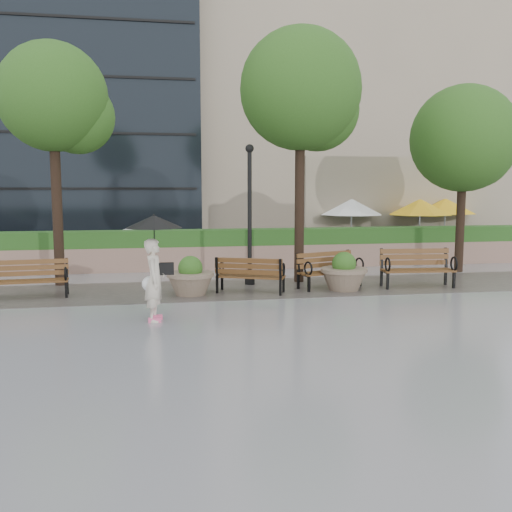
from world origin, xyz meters
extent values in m
plane|color=gray|center=(0.00, 0.00, 0.00)|extent=(100.00, 100.00, 0.00)
cube|color=#383330|center=(0.00, 3.00, 0.01)|extent=(28.00, 3.20, 0.01)
cube|color=#906B5D|center=(0.00, 7.00, 0.40)|extent=(24.00, 0.80, 0.80)
cube|color=#254D19|center=(0.00, 7.00, 1.08)|extent=(24.00, 0.75, 0.55)
cube|color=tan|center=(9.50, 10.00, 2.00)|extent=(10.00, 0.60, 4.00)
cube|color=#254D19|center=(9.00, 7.80, 0.45)|extent=(8.00, 0.50, 0.90)
cube|color=black|center=(0.00, 11.00, 0.00)|extent=(40.00, 7.00, 0.00)
cube|color=black|center=(-9.00, 22.00, 12.50)|extent=(20.00, 10.00, 25.00)
cube|color=tan|center=(10.00, 23.00, 10.00)|extent=(18.00, 10.00, 20.00)
cube|color=brown|center=(-4.51, 2.66, 0.43)|extent=(1.81, 0.67, 0.05)
cube|color=brown|center=(-4.53, 2.93, 0.74)|extent=(1.78, 0.26, 0.42)
cube|color=black|center=(-4.51, 2.69, 0.23)|extent=(1.82, 0.77, 0.45)
torus|color=black|center=(-3.66, 2.55, 0.61)|extent=(0.08, 0.37, 0.37)
cube|color=brown|center=(1.06, 2.41, 0.44)|extent=(1.86, 1.17, 0.05)
cube|color=brown|center=(0.95, 2.15, 0.75)|extent=(1.70, 0.79, 0.42)
cube|color=black|center=(1.04, 2.38, 0.23)|extent=(1.90, 1.26, 0.46)
torus|color=black|center=(1.91, 2.25, 0.62)|extent=(0.18, 0.36, 0.37)
torus|color=black|center=(0.34, 2.89, 0.62)|extent=(0.18, 0.36, 0.37)
cube|color=brown|center=(3.34, 2.70, 0.45)|extent=(1.92, 1.13, 0.05)
cube|color=brown|center=(3.25, 2.97, 0.77)|extent=(1.78, 0.73, 0.43)
cube|color=black|center=(3.33, 2.73, 0.24)|extent=(1.96, 1.23, 0.47)
torus|color=black|center=(2.58, 2.24, 0.63)|extent=(0.17, 0.37, 0.38)
torus|color=black|center=(4.23, 2.82, 0.63)|extent=(0.17, 0.37, 0.38)
cube|color=brown|center=(5.77, 2.35, 0.49)|extent=(2.03, 0.76, 0.06)
cube|color=brown|center=(5.79, 2.66, 0.83)|extent=(1.99, 0.30, 0.47)
cube|color=black|center=(5.77, 2.38, 0.25)|extent=(2.04, 0.87, 0.51)
torus|color=black|center=(4.82, 2.23, 0.68)|extent=(0.09, 0.41, 0.41)
torus|color=black|center=(6.68, 2.07, 0.68)|extent=(0.09, 0.41, 0.41)
cylinder|color=#7F6B56|center=(-0.53, 2.36, 0.54)|extent=(1.22, 1.22, 0.10)
sphere|color=#214A15|center=(-0.53, 2.36, 0.71)|extent=(0.63, 0.63, 0.63)
cylinder|color=#7F6B56|center=(3.60, 2.31, 0.56)|extent=(1.26, 1.26, 0.10)
sphere|color=#214A15|center=(3.60, 2.31, 0.73)|extent=(0.65, 0.65, 0.65)
cylinder|color=black|center=(1.24, 3.65, 1.90)|extent=(0.12, 0.12, 3.81)
cylinder|color=black|center=(1.24, 3.65, 0.15)|extent=(0.28, 0.28, 0.30)
sphere|color=black|center=(1.24, 3.65, 3.86)|extent=(0.24, 0.24, 0.24)
cylinder|color=black|center=(-4.10, 4.50, 2.45)|extent=(0.28, 0.28, 4.90)
sphere|color=#214A15|center=(-4.10, 4.50, 5.25)|extent=(2.99, 2.99, 2.99)
sphere|color=#214A15|center=(-3.50, 4.80, 4.76)|extent=(2.09, 2.09, 2.09)
cylinder|color=black|center=(2.75, 3.88, 2.59)|extent=(0.28, 0.28, 5.19)
sphere|color=#214A15|center=(2.75, 3.88, 5.56)|extent=(3.47, 3.47, 3.47)
sphere|color=#214A15|center=(3.35, 4.18, 5.04)|extent=(2.43, 2.43, 2.43)
cylinder|color=black|center=(8.48, 4.95, 2.03)|extent=(0.28, 0.28, 4.05)
sphere|color=#214A15|center=(8.48, 4.95, 4.34)|extent=(3.43, 3.43, 3.43)
sphere|color=#214A15|center=(9.08, 5.25, 3.94)|extent=(2.40, 2.40, 2.40)
cylinder|color=black|center=(6.24, 9.18, 0.05)|extent=(0.40, 0.40, 0.10)
cylinder|color=#99999E|center=(6.24, 9.18, 1.10)|extent=(0.06, 0.06, 2.20)
cone|color=white|center=(6.24, 9.18, 2.00)|extent=(2.50, 2.50, 0.60)
cylinder|color=black|center=(8.87, 8.66, 0.05)|extent=(0.40, 0.40, 0.10)
cylinder|color=#99999E|center=(8.87, 8.66, 1.10)|extent=(0.06, 0.06, 2.20)
cone|color=yellow|center=(8.87, 8.66, 2.00)|extent=(2.50, 2.50, 0.60)
cylinder|color=black|center=(10.37, 9.46, 0.05)|extent=(0.40, 0.40, 0.10)
cylinder|color=#99999E|center=(10.37, 9.46, 1.10)|extent=(0.06, 0.06, 2.20)
cone|color=yellow|center=(10.37, 9.46, 2.00)|extent=(2.50, 2.50, 0.60)
imported|color=silver|center=(-1.51, 10.49, 0.62)|extent=(3.92, 1.86, 1.24)
imported|color=beige|center=(-1.44, -0.37, 0.92)|extent=(0.56, 0.73, 1.85)
cube|color=#F2598C|center=(-1.42, -0.25, 0.05)|extent=(0.15, 0.27, 0.09)
cube|color=#F2598C|center=(-1.47, -0.51, 0.05)|extent=(0.15, 0.27, 0.09)
cube|color=black|center=(-1.22, -0.36, 1.10)|extent=(0.17, 0.36, 0.25)
sphere|color=white|center=(-1.56, -0.13, 0.75)|extent=(0.32, 0.32, 0.32)
cylinder|color=black|center=(-1.44, -0.32, 1.62)|extent=(0.02, 0.02, 0.98)
cone|color=black|center=(-1.44, -0.32, 2.08)|extent=(1.20, 1.20, 0.25)
camera|label=1|loc=(-1.43, -12.27, 2.80)|focal=40.00mm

